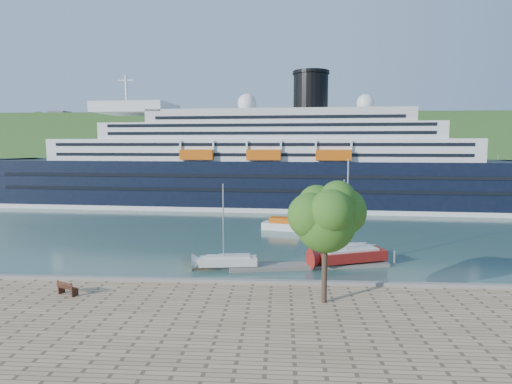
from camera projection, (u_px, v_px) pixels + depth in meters
name	position (u px, v px, depth m)	size (l,w,h in m)	color
ground	(272.00, 294.00, 35.45)	(400.00, 400.00, 0.00)	#2B4C45
far_hillside	(280.00, 145.00, 177.93)	(400.00, 50.00, 24.00)	#324F1F
quay_coping	(272.00, 282.00, 35.12)	(220.00, 0.50, 0.30)	slate
cruise_ship	(247.00, 140.00, 84.49)	(117.39, 17.09, 26.36)	black
park_bench	(68.00, 287.00, 32.50)	(1.79, 0.74, 1.15)	#4A2215
promenade_tree	(325.00, 237.00, 30.47)	(5.78, 5.78, 9.58)	#245B18
floating_pontoon	(309.00, 266.00, 43.17)	(16.27, 1.99, 0.36)	gray
sailboat_white_near	(228.00, 229.00, 42.12)	(6.33, 1.76, 8.18)	silver
sailboat_red	(352.00, 215.00, 43.22)	(8.10, 2.25, 10.47)	maroon
sailboat_white_far	(347.00, 220.00, 46.81)	(6.34, 1.76, 8.19)	silver
tender_launch	(285.00, 224.00, 62.04)	(6.60, 2.26, 1.82)	#CA530B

